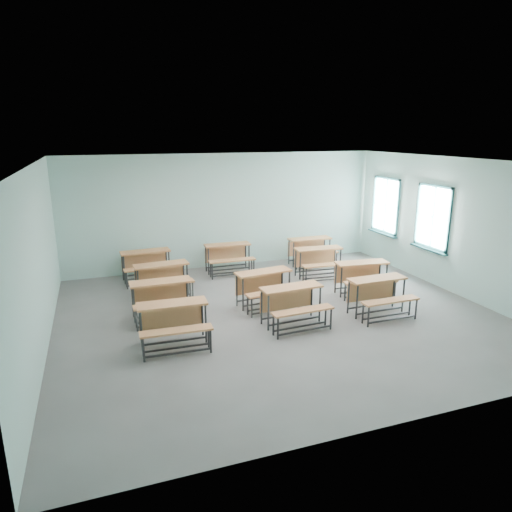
# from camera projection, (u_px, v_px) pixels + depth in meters

# --- Properties ---
(room) EXTENTS (9.04, 8.04, 3.24)m
(room) POSITION_uv_depth(u_px,v_px,m) (283.00, 241.00, 9.32)
(room) COLOR slate
(room) RESTS_ON ground
(desk_unit_r0c0) EXTENTS (1.29, 0.90, 0.78)m
(desk_unit_r0c0) POSITION_uv_depth(u_px,v_px,m) (174.00, 318.00, 8.19)
(desk_unit_r0c0) COLOR #BF7645
(desk_unit_r0c0) RESTS_ON ground
(desk_unit_r0c1) EXTENTS (1.30, 0.91, 0.78)m
(desk_unit_r0c1) POSITION_uv_depth(u_px,v_px,m) (294.00, 300.00, 9.06)
(desk_unit_r0c1) COLOR #BF7645
(desk_unit_r0c1) RESTS_ON ground
(desk_unit_r0c2) EXTENTS (1.26, 0.86, 0.78)m
(desk_unit_r0c2) POSITION_uv_depth(u_px,v_px,m) (380.00, 291.00, 9.58)
(desk_unit_r0c2) COLOR #BF7645
(desk_unit_r0c2) RESTS_ON ground
(desk_unit_r1c0) EXTENTS (1.26, 0.85, 0.78)m
(desk_unit_r1c0) POSITION_uv_depth(u_px,v_px,m) (162.00, 294.00, 9.39)
(desk_unit_r1c0) COLOR #BF7645
(desk_unit_r1c0) RESTS_ON ground
(desk_unit_r1c1) EXTENTS (1.34, 0.98, 0.78)m
(desk_unit_r1c1) POSITION_uv_depth(u_px,v_px,m) (266.00, 283.00, 10.06)
(desk_unit_r1c1) COLOR #BF7645
(desk_unit_r1c1) RESTS_ON ground
(desk_unit_r1c2) EXTENTS (1.34, 0.98, 0.78)m
(desk_unit_r1c2) POSITION_uv_depth(u_px,v_px,m) (363.00, 274.00, 10.76)
(desk_unit_r1c2) COLOR #BF7645
(desk_unit_r1c2) RESTS_ON ground
(desk_unit_r2c0) EXTENTS (1.31, 0.92, 0.78)m
(desk_unit_r2c0) POSITION_uv_depth(u_px,v_px,m) (163.00, 275.00, 10.62)
(desk_unit_r2c0) COLOR #BF7645
(desk_unit_r2c0) RESTS_ON ground
(desk_unit_r2c2) EXTENTS (1.31, 0.92, 0.78)m
(desk_unit_r2c2) POSITION_uv_depth(u_px,v_px,m) (320.00, 258.00, 12.07)
(desk_unit_r2c2) COLOR #BF7645
(desk_unit_r2c2) RESTS_ON ground
(desk_unit_r3c0) EXTENTS (1.30, 0.91, 0.78)m
(desk_unit_r3c0) POSITION_uv_depth(u_px,v_px,m) (147.00, 261.00, 11.78)
(desk_unit_r3c0) COLOR #BF7645
(desk_unit_r3c0) RESTS_ON ground
(desk_unit_r3c1) EXTENTS (1.27, 0.87, 0.78)m
(desk_unit_r3c1) POSITION_uv_depth(u_px,v_px,m) (229.00, 254.00, 12.49)
(desk_unit_r3c1) COLOR #BF7645
(desk_unit_r3c1) RESTS_ON ground
(desk_unit_r3c2) EXTENTS (1.26, 0.86, 0.78)m
(desk_unit_r3c2) POSITION_uv_depth(u_px,v_px,m) (311.00, 247.00, 13.19)
(desk_unit_r3c2) COLOR #BF7645
(desk_unit_r3c2) RESTS_ON ground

